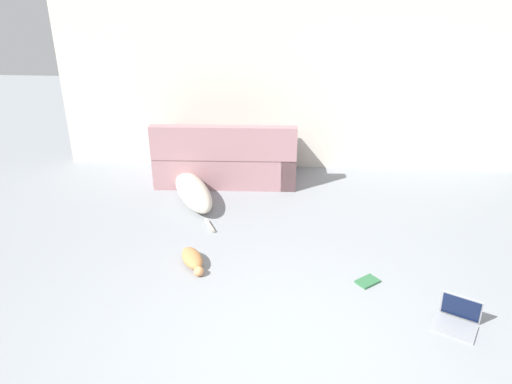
{
  "coord_description": "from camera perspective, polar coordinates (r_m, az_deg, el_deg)",
  "views": [
    {
      "loc": [
        -0.07,
        -2.92,
        2.87
      ],
      "look_at": [
        -0.35,
        1.65,
        0.7
      ],
      "focal_mm": 35.0,
      "sensor_mm": 36.0,
      "label": 1
    }
  ],
  "objects": [
    {
      "name": "cat",
      "position": [
        5.18,
        -7.24,
        -7.64
      ],
      "size": [
        0.35,
        0.54,
        0.14
      ],
      "rotation": [
        0.0,
        0.0,
        5.18
      ],
      "color": "#BC7A47",
      "rests_on": "ground_plane"
    },
    {
      "name": "wall_back",
      "position": [
        7.2,
        4.09,
        11.93
      ],
      "size": [
        6.65,
        0.06,
        2.42
      ],
      "color": "beige",
      "rests_on": "ground_plane"
    },
    {
      "name": "couch",
      "position": [
        6.96,
        -3.44,
        3.54
      ],
      "size": [
        1.94,
        0.89,
        0.89
      ],
      "rotation": [
        0.0,
        0.0,
        3.17
      ],
      "color": "#A3757A",
      "rests_on": "ground_plane"
    },
    {
      "name": "book_green",
      "position": [
        5.03,
        12.63,
        -9.95
      ],
      "size": [
        0.26,
        0.25,
        0.02
      ],
      "rotation": [
        0.0,
        0.0,
        0.67
      ],
      "color": "#2D663D",
      "rests_on": "ground_plane"
    },
    {
      "name": "laptop_open",
      "position": [
        4.72,
        22.14,
        -12.99
      ],
      "size": [
        0.44,
        0.42,
        0.26
      ],
      "rotation": [
        0.0,
        0.0,
        -0.49
      ],
      "color": "gray",
      "rests_on": "ground_plane"
    },
    {
      "name": "dog",
      "position": [
        6.49,
        -7.31,
        0.25
      ],
      "size": [
        0.84,
        1.56,
        0.29
      ],
      "rotation": [
        0.0,
        0.0,
        2.0
      ],
      "color": "beige",
      "rests_on": "ground_plane"
    },
    {
      "name": "ground_plane",
      "position": [
        4.1,
        3.74,
        -19.18
      ],
      "size": [
        20.0,
        20.0,
        0.0
      ],
      "primitive_type": "plane",
      "color": "gray"
    }
  ]
}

